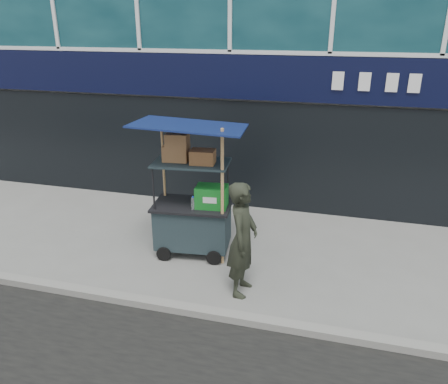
# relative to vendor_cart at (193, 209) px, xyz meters

# --- Properties ---
(ground) EXTENTS (80.00, 80.00, 0.00)m
(ground) POSITION_rel_vendor_cart_xyz_m (0.07, -1.55, -0.87)
(ground) COLOR slate
(ground) RESTS_ON ground
(curb) EXTENTS (80.00, 0.18, 0.12)m
(curb) POSITION_rel_vendor_cart_xyz_m (0.07, -1.75, -0.81)
(curb) COLOR gray
(curb) RESTS_ON ground
(vendor_cart) EXTENTS (1.96, 1.48, 2.48)m
(vendor_cart) POSITION_rel_vendor_cart_xyz_m (0.00, 0.00, 0.00)
(vendor_cart) COLOR black
(vendor_cart) RESTS_ON ground
(vendor_man) EXTENTS (0.46, 0.68, 1.84)m
(vendor_man) POSITION_rel_vendor_cart_xyz_m (1.12, -1.00, 0.05)
(vendor_man) COLOR black
(vendor_man) RESTS_ON ground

